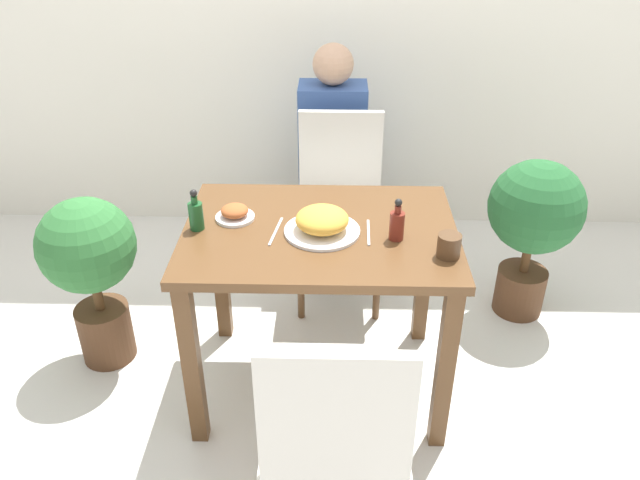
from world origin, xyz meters
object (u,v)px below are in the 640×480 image
potted_plant_right (534,219)px  side_plate (235,213)px  food_plate (322,222)px  sauce_bottle (397,224)px  person_figure (332,158)px  potted_plant_left (90,262)px  chair_near (335,433)px  condiment_bottle (196,214)px  drink_cup (449,246)px  chair_far (340,198)px

potted_plant_right → side_plate: bearing=-160.1°
food_plate → side_plate: size_ratio=1.88×
food_plate → sauce_bottle: 0.27m
person_figure → potted_plant_left: bearing=-137.9°
chair_near → side_plate: 0.94m
food_plate → condiment_bottle: (-0.46, 0.02, 0.02)m
side_plate → condiment_bottle: bearing=-148.5°
person_figure → chair_near: bearing=-89.2°
drink_cup → condiment_bottle: condiment_bottle is taller
condiment_bottle → person_figure: size_ratio=0.14×
chair_far → food_plate: (-0.07, -0.73, 0.27)m
potted_plant_right → person_figure: (-0.92, 0.50, 0.07)m
potted_plant_left → potted_plant_right: size_ratio=0.98×
food_plate → side_plate: (-0.33, 0.09, -0.02)m
chair_near → drink_cup: 0.74m
condiment_bottle → drink_cup: bearing=-10.5°
chair_far → potted_plant_right: bearing=-11.0°
food_plate → potted_plant_left: size_ratio=0.35×
chair_near → side_plate: (-0.38, 0.82, 0.25)m
food_plate → person_figure: 1.08m
potted_plant_right → food_plate: bearing=-149.6°
food_plate → side_plate: 0.34m
chair_far → sauce_bottle: (0.19, -0.77, 0.29)m
person_figure → drink_cup: bearing=-71.6°
drink_cup → potted_plant_right: 0.92m
side_plate → sauce_bottle: size_ratio=0.93×
food_plate → side_plate: food_plate is taller
chair_near → sauce_bottle: 0.77m
chair_far → person_figure: size_ratio=0.78×
chair_near → food_plate: size_ratio=3.32×
chair_near → drink_cup: chair_near is taller
chair_near → person_figure: (-0.02, 1.78, 0.06)m
side_plate → condiment_bottle: (-0.13, -0.08, 0.04)m
potted_plant_left → person_figure: person_figure is taller
chair_far → condiment_bottle: bearing=-126.4°
sauce_bottle → potted_plant_left: size_ratio=0.20×
food_plate → chair_near: bearing=-85.8°
condiment_bottle → person_figure: person_figure is taller
chair_near → condiment_bottle: bearing=-55.5°
chair_near → potted_plant_right: 1.56m
chair_near → chair_far: size_ratio=1.00×
drink_cup → side_plate: bearing=162.3°
chair_far → side_plate: chair_far is taller
food_plate → drink_cup: food_plate is taller
chair_far → drink_cup: chair_far is taller
chair_far → drink_cup: bearing=-67.7°
potted_plant_left → drink_cup: bearing=-13.0°
side_plate → potted_plant_left: bearing=173.0°
chair_far → person_figure: bearing=97.0°
chair_near → person_figure: 1.78m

